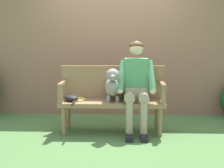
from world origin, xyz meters
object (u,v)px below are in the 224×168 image
person_seated (136,83)px  dog_on_bench (113,85)px  baseball_glove (71,98)px  garden_bench (112,105)px  tennis_racket (76,100)px

person_seated → dog_on_bench: bearing=-175.0°
dog_on_bench → baseball_glove: 0.64m
garden_bench → dog_on_bench: bearing=-67.2°
tennis_racket → dog_on_bench: bearing=-6.3°
baseball_glove → garden_bench: bearing=34.9°
garden_bench → tennis_racket: size_ratio=2.73×
tennis_racket → baseball_glove: 0.10m
dog_on_bench → tennis_racket: bearing=173.7°
tennis_racket → baseball_glove: baseball_glove is taller
person_seated → baseball_glove: bearing=-177.5°
garden_bench → person_seated: bearing=-1.9°
person_seated → tennis_racket: (-0.88, 0.03, -0.26)m
tennis_racket → garden_bench: bearing=-2.1°
tennis_racket → baseball_glove: (-0.06, -0.07, 0.04)m
tennis_racket → baseball_glove: size_ratio=2.55×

